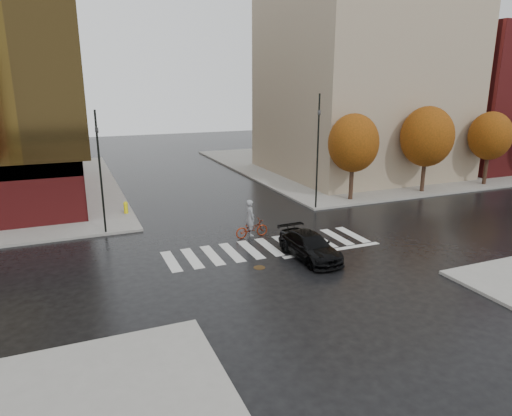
% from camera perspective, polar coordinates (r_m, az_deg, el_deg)
% --- Properties ---
extents(ground, '(120.00, 120.00, 0.00)m').
position_cam_1_polar(ground, '(25.04, 2.11, -5.25)').
color(ground, black).
rests_on(ground, ground).
extents(sidewalk_ne, '(30.00, 30.00, 0.15)m').
position_cam_1_polar(sidewalk_ne, '(53.06, 13.35, 5.52)').
color(sidewalk_ne, gray).
rests_on(sidewalk_ne, ground).
extents(crosswalk, '(12.00, 3.00, 0.01)m').
position_cam_1_polar(crosswalk, '(25.47, 1.63, -4.87)').
color(crosswalk, silver).
rests_on(crosswalk, ground).
extents(building_ne_tan, '(16.00, 16.00, 18.00)m').
position_cam_1_polar(building_ne_tan, '(46.74, 12.88, 15.46)').
color(building_ne_tan, tan).
rests_on(building_ne_tan, sidewalk_ne).
extents(building_ne_brick, '(14.00, 14.00, 14.00)m').
position_cam_1_polar(building_ne_brick, '(56.82, 26.96, 12.12)').
color(building_ne_brick, maroon).
rests_on(building_ne_brick, sidewalk_ne).
extents(tree_ne_a, '(3.80, 3.80, 6.50)m').
position_cam_1_polar(tree_ne_a, '(35.14, 12.09, 7.94)').
color(tree_ne_a, black).
rests_on(tree_ne_a, sidewalk_ne).
extents(tree_ne_b, '(4.20, 4.20, 6.89)m').
position_cam_1_polar(tree_ne_b, '(39.51, 20.59, 8.34)').
color(tree_ne_b, black).
rests_on(tree_ne_b, sidewalk_ne).
extents(tree_ne_c, '(3.60, 3.60, 6.31)m').
position_cam_1_polar(tree_ne_c, '(44.59, 27.23, 8.01)').
color(tree_ne_c, black).
rests_on(tree_ne_c, sidewalk_ne).
extents(sedan, '(1.99, 4.56, 1.30)m').
position_cam_1_polar(sedan, '(23.87, 6.74, -4.74)').
color(sedan, black).
rests_on(sedan, ground).
extents(cyclist, '(2.05, 0.81, 2.29)m').
position_cam_1_polar(cyclist, '(26.78, -0.61, -2.08)').
color(cyclist, maroon).
rests_on(cyclist, ground).
extents(traffic_light_nw, '(0.22, 0.20, 7.22)m').
position_cam_1_polar(traffic_light_nw, '(27.98, -18.96, 5.16)').
color(traffic_light_nw, black).
rests_on(traffic_light_nw, sidewalk_nw).
extents(traffic_light_ne, '(0.19, 0.22, 7.97)m').
position_cam_1_polar(traffic_light_ne, '(32.20, 7.75, 8.04)').
color(traffic_light_ne, black).
rests_on(traffic_light_ne, sidewalk_ne).
extents(fire_hydrant, '(0.30, 0.30, 0.83)m').
position_cam_1_polar(fire_hydrant, '(32.49, -15.97, 0.15)').
color(fire_hydrant, yellow).
rests_on(fire_hydrant, sidewalk_nw).
extents(manhole, '(0.67, 0.67, 0.01)m').
position_cam_1_polar(manhole, '(22.72, 0.43, -7.45)').
color(manhole, '#4C361B').
rests_on(manhole, ground).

